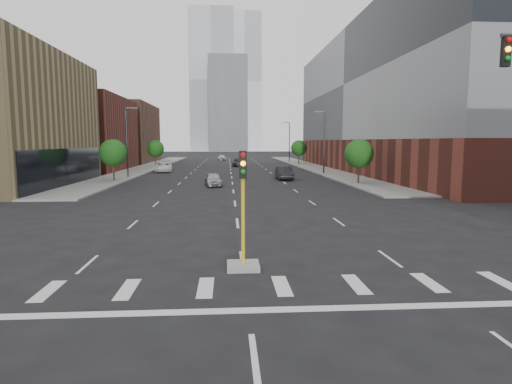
{
  "coord_description": "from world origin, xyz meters",
  "views": [
    {
      "loc": [
        -0.56,
        -6.53,
        4.73
      ],
      "look_at": [
        0.7,
        12.26,
        2.5
      ],
      "focal_mm": 30.0,
      "sensor_mm": 36.0,
      "label": 1
    }
  ],
  "objects": [
    {
      "name": "sidewalk_left_far",
      "position": [
        -15.0,
        74.0,
        0.07
      ],
      "size": [
        5.0,
        92.0,
        0.15
      ],
      "primitive_type": "cube",
      "color": "gray",
      "rests_on": "ground"
    },
    {
      "name": "sidewalk_right_far",
      "position": [
        15.0,
        74.0,
        0.07
      ],
      "size": [
        5.0,
        92.0,
        0.15
      ],
      "primitive_type": "cube",
      "color": "gray",
      "rests_on": "ground"
    },
    {
      "name": "building_left_far_a",
      "position": [
        -27.5,
        66.0,
        6.0
      ],
      "size": [
        20.0,
        22.0,
        12.0
      ],
      "primitive_type": "cube",
      "color": "brown",
      "rests_on": "ground"
    },
    {
      "name": "building_left_far_b",
      "position": [
        -27.5,
        92.0,
        6.5
      ],
      "size": [
        20.0,
        24.0,
        13.0
      ],
      "primitive_type": "cube",
      "color": "brown",
      "rests_on": "ground"
    },
    {
      "name": "building_right_main",
      "position": [
        29.5,
        60.0,
        11.0
      ],
      "size": [
        24.0,
        70.0,
        22.0
      ],
      "color": "brown",
      "rests_on": "ground"
    },
    {
      "name": "tower_left",
      "position": [
        -8.0,
        220.0,
        35.0
      ],
      "size": [
        22.0,
        22.0,
        70.0
      ],
      "primitive_type": "cube",
      "color": "#B2B7BC",
      "rests_on": "ground"
    },
    {
      "name": "tower_right",
      "position": [
        10.0,
        260.0,
        40.0
      ],
      "size": [
        20.0,
        20.0,
        80.0
      ],
      "primitive_type": "cube",
      "color": "#B2B7BC",
      "rests_on": "ground"
    },
    {
      "name": "tower_mid",
      "position": [
        0.0,
        200.0,
        22.0
      ],
      "size": [
        18.0,
        18.0,
        44.0
      ],
      "primitive_type": "cube",
      "color": "slate",
      "rests_on": "ground"
    },
    {
      "name": "median_traffic_signal",
      "position": [
        0.0,
        8.97,
        0.97
      ],
      "size": [
        1.2,
        1.2,
        4.4
      ],
      "color": "#999993",
      "rests_on": "ground"
    },
    {
      "name": "streetlight_right_a",
      "position": [
        13.41,
        55.0,
        5.01
      ],
      "size": [
        1.6,
        0.22,
        9.07
      ],
      "color": "#2D2D30",
      "rests_on": "ground"
    },
    {
      "name": "streetlight_right_b",
      "position": [
        13.41,
        90.0,
        5.01
      ],
      "size": [
        1.6,
        0.22,
        9.07
      ],
      "color": "#2D2D30",
      "rests_on": "ground"
    },
    {
      "name": "streetlight_left",
      "position": [
        -13.41,
        50.0,
        5.01
      ],
      "size": [
        1.6,
        0.22,
        9.07
      ],
      "color": "#2D2D30",
      "rests_on": "ground"
    },
    {
      "name": "tree_left_near",
      "position": [
        -14.0,
        45.0,
        3.39
      ],
      "size": [
        3.2,
        3.2,
        4.85
      ],
      "color": "#382619",
      "rests_on": "ground"
    },
    {
      "name": "tree_left_far",
      "position": [
        -14.0,
        75.0,
        3.39
      ],
      "size": [
        3.2,
        3.2,
        4.85
      ],
      "color": "#382619",
      "rests_on": "ground"
    },
    {
      "name": "tree_right_near",
      "position": [
        14.0,
        40.0,
        3.39
      ],
      "size": [
        3.2,
        3.2,
        4.85
      ],
      "color": "#382619",
      "rests_on": "ground"
    },
    {
      "name": "tree_right_far",
      "position": [
        14.0,
        80.0,
        3.39
      ],
      "size": [
        3.2,
        3.2,
        4.85
      ],
      "color": "#382619",
      "rests_on": "ground"
    },
    {
      "name": "car_near_left",
      "position": [
        -2.07,
        39.13,
        0.71
      ],
      "size": [
        2.14,
        4.32,
        1.42
      ],
      "primitive_type": "imported",
      "rotation": [
        0.0,
        0.0,
        0.11
      ],
      "color": "#A6A7AB",
      "rests_on": "ground"
    },
    {
      "name": "car_mid_right",
      "position": [
        6.53,
        46.37,
        0.84
      ],
      "size": [
        1.83,
        5.13,
        1.68
      ],
      "primitive_type": "imported",
      "rotation": [
        0.0,
        0.0,
        0.01
      ],
      "color": "black",
      "rests_on": "ground"
    },
    {
      "name": "car_far_left",
      "position": [
        -10.5,
        60.86,
        0.78
      ],
      "size": [
        3.26,
        5.87,
        1.56
      ],
      "primitive_type": "imported",
      "rotation": [
        0.0,
        0.0,
        0.13
      ],
      "color": "silver",
      "rests_on": "ground"
    },
    {
      "name": "car_deep_right",
      "position": [
        1.5,
        75.19,
        0.75
      ],
      "size": [
        2.36,
        5.26,
        1.5
      ],
      "primitive_type": "imported",
      "rotation": [
        0.0,
        0.0,
        -0.05
      ],
      "color": "black",
      "rests_on": "ground"
    },
    {
      "name": "car_distant",
      "position": [
        -1.96,
        101.25,
        0.74
      ],
      "size": [
        2.47,
        4.59,
        1.48
      ],
      "primitive_type": "imported",
      "rotation": [
        0.0,
        0.0,
        0.17
      ],
      "color": "silver",
      "rests_on": "ground"
    }
  ]
}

